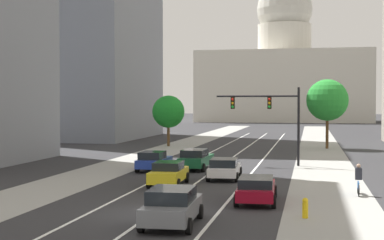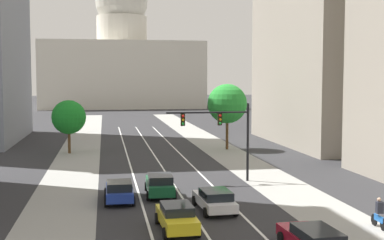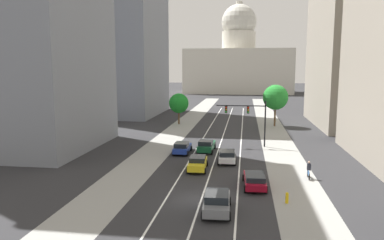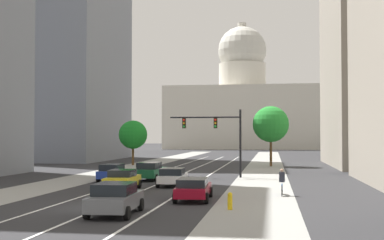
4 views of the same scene
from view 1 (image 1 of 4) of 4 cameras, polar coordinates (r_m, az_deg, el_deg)
The scene contains 18 objects.
ground_plane at distance 65.69m, azimuth 5.47°, elevation -2.70°, with size 400.00×400.00×0.00m, color #2B2B2D.
sidewalk_left at distance 62.19m, azimuth -2.46°, elevation -2.94°, with size 4.59×130.00×0.01m, color gray.
sidewalk_right at distance 60.35m, azimuth 12.63°, elevation -3.12°, with size 4.59×130.00×0.01m, color gray.
lane_stripe_left at distance 51.34m, azimuth 0.45°, elevation -3.92°, with size 0.16×90.00×0.01m, color white.
lane_stripe_center at distance 50.86m, azimuth 3.66°, elevation -3.98°, with size 0.16×90.00×0.01m, color white.
lane_stripe_right at distance 50.54m, azimuth 6.92°, elevation -4.02°, with size 0.16×90.00×0.01m, color white.
capitol_building at distance 158.23m, azimuth 9.10°, elevation 4.45°, with size 44.99×25.69×38.70m.
car_yellow at distance 35.30m, azimuth -2.33°, elevation -5.26°, with size 2.08×4.43×1.47m.
car_white at distance 38.34m, azimuth 3.23°, elevation -4.76°, with size 2.23×4.63×1.38m.
car_crimson at distance 29.54m, azimuth 6.38°, elevation -6.72°, with size 2.18×4.82×1.34m.
car_gray at distance 23.97m, azimuth -1.99°, elevation -8.48°, with size 2.24×4.47×1.56m.
car_green at distance 43.63m, azimuth 0.39°, elevation -3.87°, with size 2.16×4.79×1.56m.
car_blue at distance 42.87m, azimuth -3.80°, elevation -4.03°, with size 1.99×4.27×1.47m.
traffic_signal_mast at distance 46.71m, azimuth 7.92°, elevation 0.85°, with size 6.71×0.39×6.29m.
fire_hydrant at distance 25.93m, azimuth 11.13°, elevation -8.51°, with size 0.26×0.35×0.91m.
cyclist at distance 32.89m, azimuth 16.13°, elevation -5.69°, with size 0.37×1.70×1.72m.
street_tree_near_left at distance 66.86m, azimuth -2.35°, elevation 0.82°, with size 3.75×3.75×5.90m.
street_tree_far_right at distance 65.10m, azimuth 13.24°, elevation 1.92°, with size 4.59×4.59×7.65m.
Camera 1 is at (7.01, -25.12, 5.06)m, focal length 53.94 mm.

